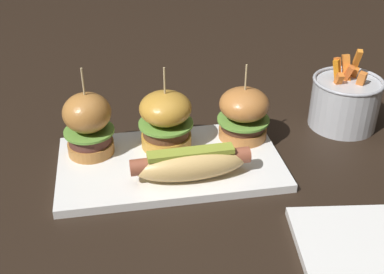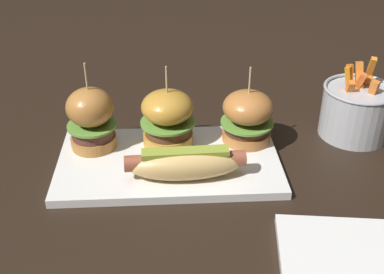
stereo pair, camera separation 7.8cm
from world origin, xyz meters
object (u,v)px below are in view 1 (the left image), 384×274
platter_main (170,163)px  slider_left (88,124)px  side_plate (380,259)px  hot_dog (191,163)px  fries_bucket (345,102)px  slider_right (244,113)px  slider_center (163,120)px

platter_main → slider_left: bearing=159.9°
slider_left → side_plate: slider_left is taller
side_plate → slider_left: bearing=139.7°
hot_dog → side_plate: hot_dog is taller
platter_main → fries_bucket: (0.34, 0.08, 0.04)m
hot_dog → slider_left: (-0.15, 0.10, 0.03)m
side_plate → slider_right: bearing=107.4°
slider_center → side_plate: slider_center is taller
hot_dog → side_plate: size_ratio=0.93×
platter_main → slider_right: 0.15m
slider_center → side_plate: bearing=-52.2°
platter_main → slider_right: bearing=21.0°
hot_dog → slider_center: size_ratio=1.30×
slider_center → fries_bucket: bearing=6.3°
platter_main → hot_dog: (0.03, -0.05, 0.03)m
fries_bucket → slider_center: bearing=-173.7°
slider_right → hot_dog: bearing=-136.5°
slider_right → fries_bucket: bearing=9.1°
hot_dog → platter_main: bearing=115.7°
slider_left → slider_center: bearing=0.2°
slider_left → fries_bucket: slider_left is taller
slider_left → slider_right: bearing=1.3°
hot_dog → slider_right: 0.15m
slider_center → slider_right: 0.14m
platter_main → slider_left: size_ratio=2.38×
fries_bucket → side_plate: 0.36m
platter_main → slider_center: (-0.00, 0.05, 0.06)m
slider_left → fries_bucket: bearing=4.7°
platter_main → side_plate: 0.35m
platter_main → slider_right: size_ratio=2.66×
slider_left → platter_main: bearing=-20.1°
platter_main → side_plate: platter_main is taller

